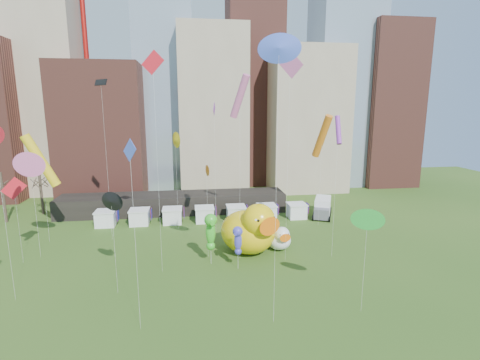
{
  "coord_description": "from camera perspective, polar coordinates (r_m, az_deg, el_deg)",
  "views": [
    {
      "loc": [
        -0.97,
        -18.97,
        17.75
      ],
      "look_at": [
        2.95,
        9.29,
        12.0
      ],
      "focal_mm": 27.0,
      "sensor_mm": 36.0,
      "label": 1
    }
  ],
  "objects": [
    {
      "name": "skyline",
      "position": [
        80.18,
        -5.76,
        13.98
      ],
      "size": [
        101.0,
        23.0,
        68.0
      ],
      "color": "brown",
      "rests_on": "ground"
    },
    {
      "name": "pavilion",
      "position": [
        63.15,
        -10.4,
        -3.61
      ],
      "size": [
        38.0,
        6.0,
        3.2
      ],
      "primitive_type": "cube",
      "color": "black",
      "rests_on": "ground"
    },
    {
      "name": "vendor_tents",
      "position": [
        57.47,
        -5.6,
        -5.5
      ],
      "size": [
        33.24,
        2.8,
        2.4
      ],
      "color": "white",
      "rests_on": "ground"
    },
    {
      "name": "bare_trees",
      "position": [
        67.7,
        -33.25,
        -2.21
      ],
      "size": [
        8.44,
        6.44,
        8.5
      ],
      "color": "#382B21",
      "rests_on": "ground"
    },
    {
      "name": "big_duck",
      "position": [
        44.61,
        1.57,
        -7.81
      ],
      "size": [
        8.89,
        9.63,
        6.71
      ],
      "rotation": [
        0.0,
        0.0,
        0.43
      ],
      "color": "yellow",
      "rests_on": "ground"
    },
    {
      "name": "small_duck",
      "position": [
        46.45,
        6.21,
        -9.15
      ],
      "size": [
        3.57,
        4.46,
        3.27
      ],
      "rotation": [
        0.0,
        0.0,
        0.14
      ],
      "color": "white",
      "rests_on": "ground"
    },
    {
      "name": "seahorse_green",
      "position": [
        41.26,
        -4.67,
        -7.71
      ],
      "size": [
        1.63,
        1.94,
        6.06
      ],
      "rotation": [
        0.0,
        0.0,
        0.13
      ],
      "color": "silver",
      "rests_on": "ground"
    },
    {
      "name": "seahorse_purple",
      "position": [
        40.06,
        -0.3,
        -9.18
      ],
      "size": [
        1.45,
        1.61,
        5.04
      ],
      "rotation": [
        0.0,
        0.0,
        -0.4
      ],
      "color": "silver",
      "rests_on": "ground"
    },
    {
      "name": "box_truck",
      "position": [
        61.79,
        12.92,
        -4.17
      ],
      "size": [
        4.92,
        7.17,
        2.87
      ],
      "rotation": [
        0.0,
        0.0,
        -0.41
      ],
      "color": "white",
      "rests_on": "ground"
    },
    {
      "name": "kite_0",
      "position": [
        47.6,
        -32.11,
        -1.24
      ],
      "size": [
        2.47,
        0.88,
        10.18
      ],
      "color": "silver",
      "rests_on": "ground"
    },
    {
      "name": "kite_1",
      "position": [
        48.09,
        -30.24,
        2.15
      ],
      "size": [
        2.86,
        1.27,
        12.77
      ],
      "color": "silver",
      "rests_on": "ground"
    },
    {
      "name": "kite_2",
      "position": [
        35.45,
        -19.68,
        -3.26
      ],
      "size": [
        1.59,
        1.23,
        10.1
      ],
      "color": "silver",
      "rests_on": "ground"
    },
    {
      "name": "kite_3",
      "position": [
        32.41,
        19.52,
        -5.87
      ],
      "size": [
        1.77,
        1.03,
        9.44
      ],
      "color": "silver",
      "rests_on": "ground"
    },
    {
      "name": "kite_4",
      "position": [
        52.25,
        -10.18,
        6.24
      ],
      "size": [
        1.06,
        2.22,
        14.36
      ],
      "color": "silver",
      "rests_on": "ground"
    },
    {
      "name": "kite_5",
      "position": [
        27.96,
        6.19,
        19.91
      ],
      "size": [
        2.1,
        1.04,
        23.05
      ],
      "color": "silver",
      "rests_on": "ground"
    },
    {
      "name": "kite_6",
      "position": [
        41.72,
        -5.29,
        1.43
      ],
      "size": [
        0.4,
        1.27,
        11.25
      ],
      "color": "silver",
      "rests_on": "ground"
    },
    {
      "name": "kite_7",
      "position": [
        42.61,
        15.27,
        7.59
      ],
      "size": [
        0.81,
        1.98,
        16.88
      ],
      "color": "silver",
      "rests_on": "ground"
    },
    {
      "name": "kite_8",
      "position": [
        38.19,
        -13.57,
        16.6
      ],
      "size": [
        2.31,
        0.77,
        23.31
      ],
      "color": "silver",
      "rests_on": "ground"
    },
    {
      "name": "kite_9",
      "position": [
        40.57,
        -0.02,
        13.05
      ],
      "size": [
        2.34,
        2.75,
        21.34
      ],
      "color": "silver",
      "rests_on": "ground"
    },
    {
      "name": "kite_10",
      "position": [
        50.07,
        -21.12,
        13.94
      ],
      "size": [
        1.99,
        2.08,
        21.24
      ],
      "color": "silver",
      "rests_on": "ground"
    },
    {
      "name": "kite_12",
      "position": [
        53.1,
        -28.95,
        2.67
      ],
      "size": [
        4.35,
        1.95,
        14.58
      ],
      "color": "silver",
      "rests_on": "ground"
    },
    {
      "name": "kite_13",
      "position": [
        28.0,
        -16.96,
        3.39
      ],
      "size": [
        1.16,
        1.35,
        15.53
      ],
      "color": "silver",
      "rests_on": "ground"
    },
    {
      "name": "kite_14",
      "position": [
        54.61,
        12.84,
        6.74
      ],
      "size": [
        2.24,
        3.95,
        16.82
      ],
      "color": "silver",
      "rests_on": "ground"
    },
    {
      "name": "kite_15",
      "position": [
        50.15,
        -4.09,
        10.37
      ],
      "size": [
        0.43,
        1.87,
        18.52
      ],
      "color": "silver",
      "rests_on": "ground"
    },
    {
      "name": "kite_17",
      "position": [
        40.63,
        7.94,
        17.2
      ],
      "size": [
        2.19,
        2.37,
        23.94
      ],
      "color": "silver",
      "rests_on": "ground"
    }
  ]
}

